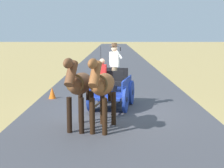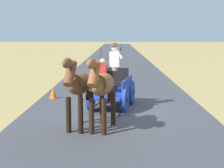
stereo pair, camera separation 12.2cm
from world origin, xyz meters
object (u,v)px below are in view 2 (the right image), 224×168
horse_off_side (79,86)px  horse_near_side (102,86)px  horse_drawn_carriage (112,87)px  traffic_cone (53,93)px

horse_off_side → horse_near_side: bearing=168.7°
horse_drawn_carriage → horse_near_side: 3.09m
traffic_cone → horse_off_side: bearing=109.9°
horse_off_side → traffic_cone: size_ratio=4.42×
horse_near_side → horse_off_side: same height
horse_near_side → traffic_cone: 5.50m
horse_off_side → horse_drawn_carriage: bearing=-108.0°
horse_off_side → traffic_cone: 5.11m
horse_near_side → traffic_cone: size_ratio=4.42×
horse_drawn_carriage → traffic_cone: size_ratio=9.02×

